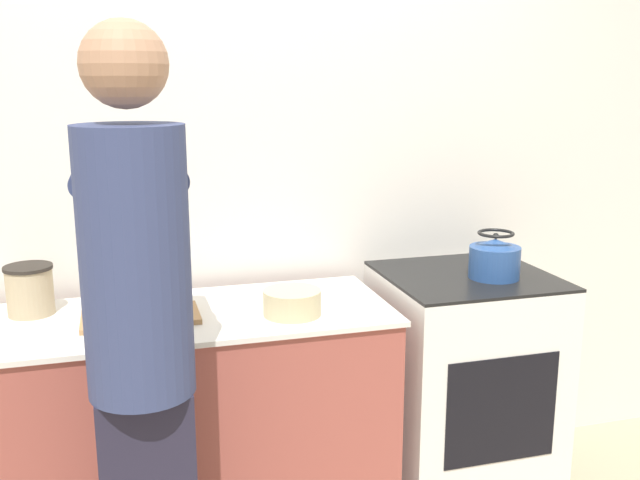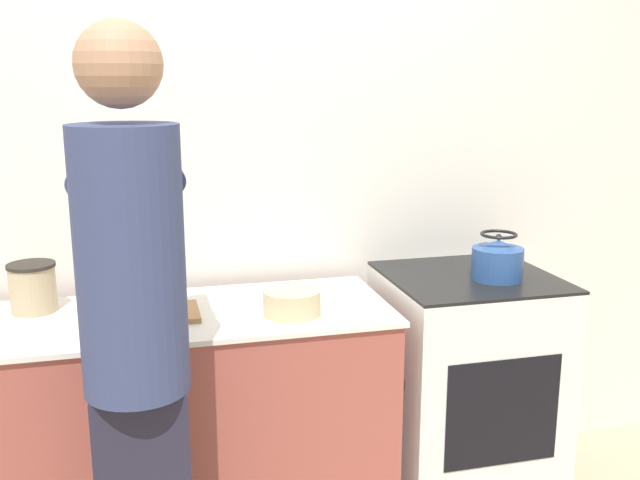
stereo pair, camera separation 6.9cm
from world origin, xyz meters
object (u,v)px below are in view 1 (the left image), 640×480
object	(u,v)px
person	(140,334)
knife	(144,310)
canister_jar	(30,290)
cutting_board	(141,317)
bowl_prep	(292,302)
oven	(462,387)
kettle	(495,258)

from	to	relation	value
person	knife	size ratio (longest dim) A/B	8.60
knife	canister_jar	xyz separation A→B (m)	(-0.37, 0.13, 0.07)
cutting_board	bowl_prep	distance (m)	0.51
oven	person	world-z (taller)	person
person	bowl_prep	size ratio (longest dim) A/B	9.16
oven	knife	bearing A→B (deg)	-179.54
kettle	oven	bearing A→B (deg)	136.79
cutting_board	canister_jar	size ratio (longest dim) A/B	2.25
oven	knife	xyz separation A→B (m)	(-1.22, -0.01, 0.44)
knife	canister_jar	world-z (taller)	canister_jar
knife	kettle	distance (m)	1.30
bowl_prep	canister_jar	size ratio (longest dim) A/B	1.16
canister_jar	knife	bearing A→B (deg)	-19.77
cutting_board	bowl_prep	bearing A→B (deg)	-10.28
oven	person	bearing A→B (deg)	-156.66
cutting_board	canister_jar	xyz separation A→B (m)	(-0.36, 0.16, 0.08)
cutting_board	knife	xyz separation A→B (m)	(0.01, 0.03, 0.01)
person	knife	distance (m)	0.54
oven	cutting_board	distance (m)	1.31
oven	cutting_board	world-z (taller)	oven
cutting_board	bowl_prep	size ratio (longest dim) A/B	1.94
oven	cutting_board	bearing A→B (deg)	-178.07
person	cutting_board	xyz separation A→B (m)	(0.02, 0.50, -0.12)
person	kettle	bearing A→B (deg)	19.58
kettle	canister_jar	bearing A→B (deg)	173.42
oven	knife	size ratio (longest dim) A/B	4.43
oven	knife	distance (m)	1.30
oven	canister_jar	xyz separation A→B (m)	(-1.59, 0.12, 0.50)
knife	bowl_prep	distance (m)	0.51
oven	canister_jar	distance (m)	1.67
kettle	person	bearing A→B (deg)	-160.42
canister_jar	person	bearing A→B (deg)	-62.69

